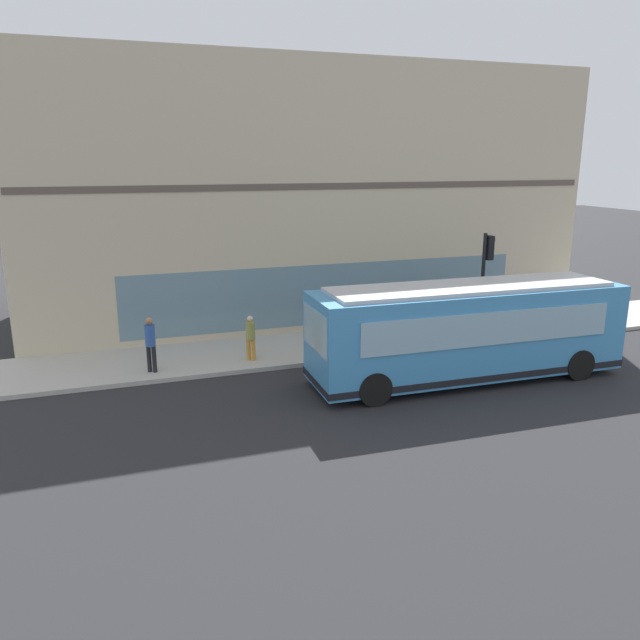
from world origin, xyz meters
name	(u,v)px	position (x,y,z in m)	size (l,w,h in m)	color
ground	(400,385)	(0.00, 0.00, 0.00)	(120.00, 120.00, 0.00)	#262628
sidewalk_curb	(348,343)	(4.47, 0.00, 0.07)	(3.75, 40.00, 0.15)	#B2ADA3
building_corner	(296,194)	(11.05, 0.00, 5.27)	(9.46, 23.23, 10.56)	beige
city_bus_nearside	(467,332)	(-0.15, -2.18, 1.55)	(2.79, 10.10, 3.07)	#3F8CC6
traffic_light_near_corner	(486,266)	(3.24, -5.04, 2.95)	(0.32, 0.49, 4.02)	black
fire_hydrant	(352,339)	(3.56, 0.21, 0.51)	(0.35, 0.35, 0.74)	red
pedestrian_by_light_pole	(439,312)	(3.78, -3.43, 1.20)	(0.32, 0.32, 1.80)	black
pedestrian_near_hydrant	(150,341)	(3.35, 7.23, 1.20)	(0.32, 0.32, 1.81)	black
pedestrian_near_building_entrance	(251,335)	(3.50, 3.93, 1.04)	(0.32, 0.32, 1.56)	gold
newspaper_vending_box	(458,311)	(5.65, -5.44, 0.60)	(0.44, 0.42, 0.90)	#BF3F19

